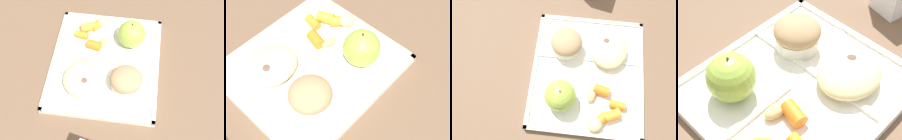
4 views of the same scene
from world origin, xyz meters
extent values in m
plane|color=brown|center=(0.00, 0.00, 0.00)|extent=(6.00, 6.00, 0.00)
cube|color=white|center=(0.00, 0.00, 0.01)|extent=(0.31, 0.28, 0.01)
cube|color=white|center=(0.00, -0.14, 0.02)|extent=(0.31, 0.01, 0.01)
cube|color=white|center=(0.00, 0.14, 0.02)|extent=(0.31, 0.01, 0.01)
cube|color=white|center=(-0.15, 0.00, 0.02)|extent=(0.01, 0.28, 0.01)
cube|color=white|center=(0.15, 0.00, 0.02)|extent=(0.01, 0.28, 0.01)
cube|color=white|center=(0.04, 0.00, 0.02)|extent=(0.01, 0.26, 0.01)
cube|color=white|center=(-0.08, 0.01, 0.02)|extent=(0.14, 0.01, 0.01)
sphere|color=#93B742|center=(-0.08, 0.06, 0.05)|extent=(0.07, 0.07, 0.07)
cylinder|color=#4C381E|center=(-0.08, 0.06, 0.09)|extent=(0.00, 0.00, 0.01)
cylinder|color=silver|center=(0.06, 0.06, 0.03)|extent=(0.07, 0.07, 0.03)
ellipsoid|color=tan|center=(0.06, 0.06, 0.05)|extent=(0.08, 0.08, 0.04)
cylinder|color=orange|center=(-0.05, -0.04, 0.02)|extent=(0.03, 0.04, 0.02)
cylinder|color=orange|center=(-0.10, -0.06, 0.02)|extent=(0.04, 0.04, 0.02)
cylinder|color=orange|center=(-0.11, -0.04, 0.02)|extent=(0.03, 0.03, 0.02)
cylinder|color=orange|center=(-0.08, -0.08, 0.02)|extent=(0.03, 0.04, 0.02)
ellipsoid|color=tan|center=(-0.06, -0.01, 0.02)|extent=(0.04, 0.03, 0.02)
ellipsoid|color=tan|center=(-0.13, -0.03, 0.03)|extent=(0.05, 0.05, 0.03)
ellipsoid|color=beige|center=(0.06, -0.05, 0.03)|extent=(0.11, 0.09, 0.04)
sphere|color=brown|center=(0.08, -0.04, 0.03)|extent=(0.04, 0.04, 0.04)
sphere|color=brown|center=(0.06, -0.02, 0.03)|extent=(0.03, 0.03, 0.03)
cube|color=silver|center=(0.11, 0.00, 0.01)|extent=(0.07, 0.07, 0.00)
cube|color=silver|center=(0.07, -0.04, 0.01)|extent=(0.04, 0.04, 0.00)
cylinder|color=silver|center=(0.05, -0.05, 0.01)|extent=(0.02, 0.02, 0.00)
cylinder|color=silver|center=(0.05, -0.06, 0.01)|extent=(0.02, 0.02, 0.00)
cylinder|color=silver|center=(0.06, -0.06, 0.01)|extent=(0.02, 0.02, 0.00)
camera|label=1|loc=(0.42, 0.07, 0.67)|focal=47.72mm
camera|label=2|loc=(0.22, 0.28, 0.50)|focal=48.62mm
camera|label=3|loc=(-0.20, 0.04, 0.56)|focal=36.45mm
camera|label=4|loc=(-0.25, -0.22, 0.43)|focal=55.93mm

